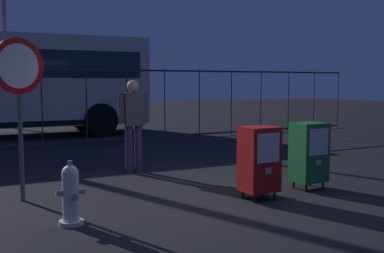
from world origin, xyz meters
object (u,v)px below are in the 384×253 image
(newspaper_box_secondary, at_px, (259,159))
(stop_sign, at_px, (19,85))
(newspaper_box_primary, at_px, (309,152))
(pedestrian, at_px, (133,120))
(fire_hydrant, at_px, (71,195))

(newspaper_box_secondary, bearing_deg, stop_sign, 153.13)
(newspaper_box_primary, xyz_separation_m, pedestrian, (-1.86, 2.52, 0.38))
(fire_hydrant, xyz_separation_m, newspaper_box_secondary, (2.60, -0.10, 0.22))
(newspaper_box_primary, relative_size, newspaper_box_secondary, 1.00)
(fire_hydrant, xyz_separation_m, stop_sign, (-0.32, 1.38, 1.25))
(stop_sign, xyz_separation_m, pedestrian, (2.11, 1.20, -0.65))
(pedestrian, bearing_deg, fire_hydrant, -124.80)
(newspaper_box_secondary, xyz_separation_m, pedestrian, (-0.81, 2.67, 0.38))
(newspaper_box_secondary, relative_size, stop_sign, 0.46)
(fire_hydrant, distance_m, newspaper_box_primary, 3.66)
(fire_hydrant, bearing_deg, newspaper_box_secondary, -2.12)
(pedestrian, bearing_deg, newspaper_box_secondary, -73.22)
(newspaper_box_primary, xyz_separation_m, newspaper_box_secondary, (-1.05, -0.15, 0.00))
(newspaper_box_secondary, bearing_deg, pedestrian, 106.78)
(newspaper_box_primary, distance_m, stop_sign, 4.31)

